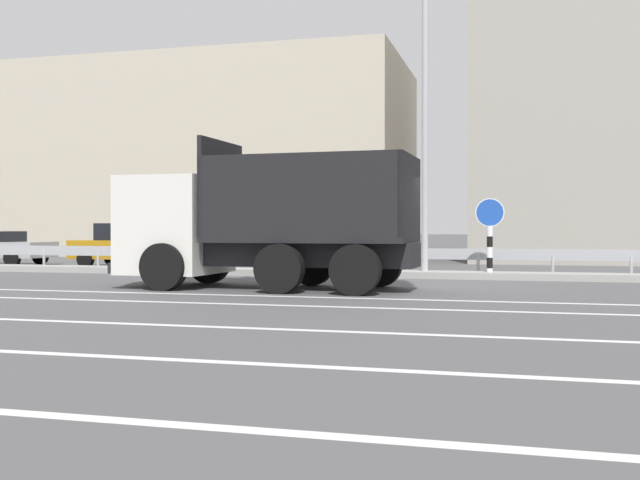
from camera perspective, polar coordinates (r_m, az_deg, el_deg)
ground_plane at (r=17.87m, az=7.98°, el=-3.48°), size 320.00×320.00×0.00m
lane_strip_0 at (r=15.27m, az=-6.05°, el=-4.21°), size 68.07×0.16×0.01m
lane_strip_1 at (r=13.75m, az=-8.53°, el=-4.78°), size 68.07×0.16×0.01m
lane_strip_2 at (r=11.08m, az=-14.76°, el=-6.17°), size 68.07×0.16×0.01m
lane_strip_3 at (r=9.02m, az=-22.74°, el=-7.83°), size 68.07×0.16×0.01m
median_island at (r=20.77m, az=8.96°, el=-2.63°), size 37.44×1.10×0.18m
median_guardrail at (r=21.98m, az=9.30°, el=-1.19°), size 68.07×0.09×0.78m
dump_truck at (r=17.24m, az=-6.68°, el=0.65°), size 6.81×2.80×3.37m
median_road_sign at (r=20.64m, az=12.81°, el=0.31°), size 0.77×0.16×2.17m
street_lamp_1 at (r=20.97m, az=7.98°, el=10.91°), size 0.71×2.10×9.08m
parked_car_3 at (r=27.04m, az=-14.37°, el=-0.42°), size 4.07×1.97×1.54m
background_building_0 at (r=39.90m, az=-8.42°, el=5.84°), size 20.44×10.19×9.63m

